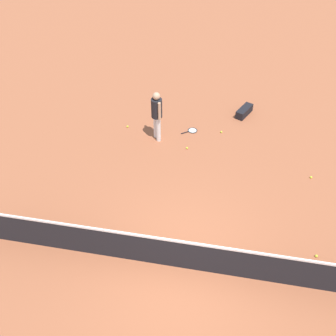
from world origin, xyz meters
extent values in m
plane|color=#9E5638|center=(0.00, 0.00, 0.00)|extent=(40.00, 40.00, 0.00)
cube|color=black|center=(0.00, 0.00, 0.46)|extent=(10.00, 0.02, 0.91)
cube|color=white|center=(0.00, 0.00, 0.94)|extent=(10.00, 0.04, 0.06)
cylinder|color=white|center=(1.66, -4.81, 0.42)|extent=(0.19, 0.19, 0.85)
cylinder|color=white|center=(1.53, -4.63, 0.42)|extent=(0.19, 0.19, 0.85)
cylinder|color=black|center=(1.59, -4.72, 1.16)|extent=(0.47, 0.47, 0.62)
cylinder|color=tan|center=(1.72, -4.90, 1.18)|extent=(0.13, 0.13, 0.58)
cylinder|color=tan|center=(1.47, -4.55, 1.18)|extent=(0.13, 0.13, 0.58)
sphere|color=tan|center=(1.59, -4.72, 1.58)|extent=(0.32, 0.32, 0.23)
torus|color=black|center=(0.53, -5.35, 0.01)|extent=(0.44, 0.44, 0.02)
cylinder|color=silver|center=(0.53, -5.35, 0.01)|extent=(0.37, 0.37, 0.00)
cylinder|color=black|center=(0.75, -5.18, 0.02)|extent=(0.24, 0.19, 0.03)
sphere|color=#C6E033|center=(2.70, -5.14, 0.03)|extent=(0.07, 0.07, 0.07)
sphere|color=#C6E033|center=(0.57, -4.37, 0.03)|extent=(0.07, 0.07, 0.07)
sphere|color=#C6E033|center=(-3.16, -3.69, 0.03)|extent=(0.07, 0.07, 0.07)
sphere|color=#C6E033|center=(-3.06, -0.88, 0.03)|extent=(0.07, 0.07, 0.07)
sphere|color=#C6E033|center=(-0.42, -5.42, 0.03)|extent=(0.07, 0.07, 0.07)
cube|color=black|center=(-1.11, -6.63, 0.14)|extent=(0.59, 0.84, 0.28)
cylinder|color=black|center=(-1.26, -6.94, 0.14)|extent=(0.28, 0.20, 0.27)
camera|label=1|loc=(-0.65, 5.32, 7.82)|focal=42.44mm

